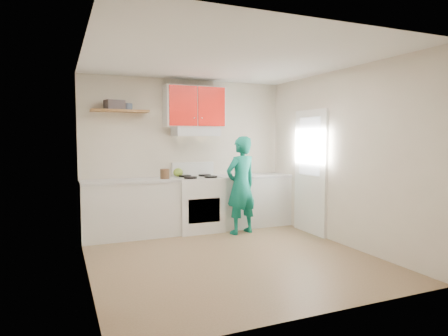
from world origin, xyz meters
name	(u,v)px	position (x,y,z in m)	size (l,w,h in m)	color
floor	(230,257)	(0.00, 0.00, 0.00)	(3.80, 3.80, 0.00)	brown
ceiling	(230,59)	(0.00, 0.00, 2.60)	(3.60, 3.80, 0.04)	white
back_wall	(186,154)	(0.00, 1.90, 1.30)	(3.60, 0.04, 2.60)	beige
front_wall	(318,171)	(0.00, -1.90, 1.30)	(3.60, 0.04, 2.60)	beige
left_wall	(85,163)	(-1.80, 0.00, 1.30)	(0.04, 3.80, 2.60)	beige
right_wall	(340,157)	(1.80, 0.00, 1.30)	(0.04, 3.80, 2.60)	beige
door	(310,172)	(1.78, 0.70, 1.02)	(0.05, 0.85, 2.05)	white
door_glass	(310,146)	(1.75, 0.70, 1.45)	(0.01, 0.55, 0.95)	white
counter_left	(130,209)	(-1.04, 1.60, 0.45)	(1.52, 0.60, 0.90)	silver
counter_right	(252,201)	(1.14, 1.60, 0.45)	(1.32, 0.60, 0.90)	silver
stove	(198,204)	(0.10, 1.57, 0.46)	(0.76, 0.65, 0.92)	white
range_hood	(196,132)	(0.10, 1.68, 1.70)	(0.76, 0.44, 0.15)	silver
upper_cabinets	(194,107)	(0.10, 1.73, 2.12)	(1.02, 0.33, 0.70)	red
shelf	(120,111)	(-1.15, 1.75, 2.02)	(0.90, 0.30, 0.04)	brown
books	(114,105)	(-1.24, 1.71, 2.11)	(0.28, 0.20, 0.15)	#3A3334
tin	(127,107)	(-1.04, 1.73, 2.09)	(0.17, 0.17, 0.10)	#333D4C
kettle	(178,172)	(-0.18, 1.81, 0.99)	(0.18, 0.18, 0.15)	olive
crock	(165,174)	(-0.48, 1.55, 0.99)	(0.15, 0.15, 0.18)	#4C3521
cutting_board	(248,176)	(1.02, 1.51, 0.91)	(0.29, 0.21, 0.02)	olive
silicone_mat	(269,175)	(1.48, 1.57, 0.90)	(0.29, 0.24, 0.01)	#B71412
person	(241,185)	(0.69, 1.11, 0.81)	(0.59, 0.39, 1.62)	#0C6D5A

